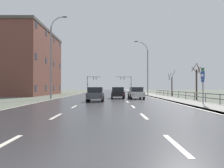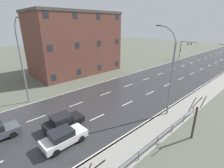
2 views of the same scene
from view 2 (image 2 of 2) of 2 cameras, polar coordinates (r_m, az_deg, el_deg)
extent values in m
cube|color=#5B6051|center=(35.10, 17.45, 1.64)|extent=(160.00, 160.00, 0.12)
cube|color=#303033|center=(45.60, 25.12, 4.89)|extent=(14.00, 120.00, 0.02)
cube|color=beige|center=(21.72, -24.64, -10.78)|extent=(0.16, 2.20, 0.01)
cube|color=beige|center=(23.55, -12.22, -6.81)|extent=(0.16, 2.20, 0.01)
cube|color=beige|center=(26.38, -2.19, -3.32)|extent=(0.16, 2.20, 0.01)
cube|color=beige|center=(29.93, 5.63, -0.50)|extent=(0.16, 2.20, 0.01)
cube|color=beige|center=(33.97, 11.70, 1.70)|extent=(0.16, 2.20, 0.01)
cube|color=beige|center=(38.34, 16.43, 3.40)|extent=(0.16, 2.20, 0.01)
cube|color=beige|center=(42.95, 20.19, 4.73)|extent=(0.16, 2.20, 0.01)
cube|color=beige|center=(47.72, 23.21, 5.79)|extent=(0.16, 2.20, 0.01)
cube|color=beige|center=(52.62, 25.69, 6.63)|extent=(0.16, 2.20, 0.01)
cube|color=beige|center=(57.61, 27.75, 7.33)|extent=(0.16, 2.20, 0.01)
cube|color=beige|center=(62.66, 29.48, 7.90)|extent=(0.16, 2.20, 0.01)
cube|color=beige|center=(67.77, 30.96, 8.38)|extent=(0.16, 2.20, 0.01)
cube|color=beige|center=(72.92, 32.23, 8.79)|extent=(0.16, 2.20, 0.01)
cube|color=beige|center=(78.10, 33.34, 9.15)|extent=(0.16, 2.20, 0.01)
cube|color=beige|center=(17.95, -19.42, -16.95)|extent=(0.16, 2.20, 0.01)
cube|color=beige|center=(20.13, -5.12, -11.36)|extent=(0.16, 2.20, 0.01)
cube|color=beige|center=(23.38, 5.39, -6.63)|extent=(0.16, 2.20, 0.01)
cube|color=beige|center=(27.31, 12.98, -3.00)|extent=(0.16, 2.20, 0.01)
cube|color=beige|center=(31.69, 18.53, -0.29)|extent=(0.16, 2.20, 0.01)
cube|color=beige|center=(36.34, 22.70, 1.74)|extent=(0.16, 2.20, 0.01)
cube|color=beige|center=(41.17, 25.91, 3.30)|extent=(0.16, 2.20, 0.01)
cube|color=beige|center=(46.13, 28.44, 4.53)|extent=(0.16, 2.20, 0.01)
cube|color=beige|center=(51.18, 30.49, 5.50)|extent=(0.16, 2.20, 0.01)
cube|color=beige|center=(56.29, 32.17, 6.30)|extent=(0.16, 2.20, 0.01)
cube|color=beige|center=(61.46, 33.57, 6.96)|extent=(0.16, 2.20, 0.01)
cube|color=beige|center=(43.67, 33.33, 2.86)|extent=(0.16, 120.00, 0.01)
cube|color=beige|center=(48.43, 17.68, 6.66)|extent=(0.16, 120.00, 0.01)
cube|color=slate|center=(43.61, 33.63, 2.83)|extent=(0.16, 120.00, 0.12)
cylinder|color=#515459|center=(14.63, 9.18, -23.36)|extent=(0.07, 0.07, 1.00)
cylinder|color=#515459|center=(16.36, 15.32, -18.42)|extent=(0.07, 0.07, 1.00)
cylinder|color=#515459|center=(18.33, 19.95, -14.34)|extent=(0.07, 0.07, 1.00)
cylinder|color=#515459|center=(20.46, 23.53, -11.02)|extent=(0.07, 0.07, 1.00)
cylinder|color=#515459|center=(22.71, 26.36, -8.31)|extent=(0.07, 0.07, 1.00)
cylinder|color=slate|center=(20.02, 19.64, 0.98)|extent=(0.20, 0.20, 8.68)
cylinder|color=slate|center=(19.19, 20.78, 14.79)|extent=(0.52, 0.11, 0.95)
cylinder|color=slate|center=(19.44, 19.37, 17.20)|extent=(0.88, 0.11, 0.66)
cylinder|color=slate|center=(19.88, 17.10, 18.56)|extent=(1.01, 0.11, 0.28)
cube|color=#333335|center=(20.14, 15.85, 18.79)|extent=(0.56, 0.24, 0.12)
cylinder|color=slate|center=(24.98, -28.41, 4.73)|extent=(0.20, 0.20, 9.82)
cylinder|color=slate|center=(24.17, -30.43, 16.80)|extent=(0.45, 0.11, 0.81)
cylinder|color=slate|center=(23.67, -30.39, 18.31)|extent=(0.75, 0.11, 0.57)
cylinder|color=slate|center=(22.94, -30.05, 19.19)|extent=(0.85, 0.11, 0.25)
cube|color=#333335|center=(22.54, -29.78, 19.32)|extent=(0.56, 0.24, 0.12)
cylinder|color=#38383A|center=(57.73, 22.42, 10.93)|extent=(0.18, 0.18, 5.54)
cylinder|color=#38383A|center=(56.48, 25.01, 13.00)|extent=(4.83, 0.12, 0.12)
cube|color=black|center=(56.63, 24.70, 12.49)|extent=(0.20, 0.28, 0.80)
sphere|color=#2D2D2D|center=(56.46, 24.68, 12.74)|extent=(0.14, 0.14, 0.14)
sphere|color=#2D2D2D|center=(56.49, 24.64, 12.48)|extent=(0.14, 0.14, 0.14)
sphere|color=green|center=(56.51, 24.60, 12.23)|extent=(0.14, 0.14, 0.14)
cube|color=black|center=(56.26, 25.61, 12.32)|extent=(0.20, 0.28, 0.80)
sphere|color=#2D2D2D|center=(56.10, 25.59, 12.57)|extent=(0.14, 0.14, 0.14)
sphere|color=#2D2D2D|center=(56.12, 25.55, 12.31)|extent=(0.14, 0.14, 0.14)
sphere|color=green|center=(56.15, 25.51, 12.05)|extent=(0.14, 0.14, 0.14)
cube|color=black|center=(57.61, 22.57, 10.72)|extent=(0.18, 0.12, 0.32)
cube|color=silver|center=(16.50, -16.07, -17.49)|extent=(1.87, 4.15, 0.64)
cube|color=black|center=(16.05, -17.09, -16.04)|extent=(1.61, 2.04, 0.60)
cube|color=slate|center=(16.41, -14.08, -14.92)|extent=(1.41, 0.12, 0.51)
cylinder|color=black|center=(16.61, -10.52, -18.05)|extent=(0.24, 0.67, 0.66)
cylinder|color=black|center=(17.74, -13.61, -15.54)|extent=(0.24, 0.67, 0.66)
cylinder|color=black|center=(15.72, -18.71, -21.51)|extent=(0.24, 0.67, 0.66)
cylinder|color=black|center=(16.90, -21.32, -18.51)|extent=(0.24, 0.67, 0.66)
cube|color=red|center=(16.41, -23.77, -18.79)|extent=(0.16, 0.04, 0.14)
cube|color=red|center=(15.42, -21.80, -21.32)|extent=(0.16, 0.04, 0.14)
cube|color=slate|center=(19.56, -33.63, -11.86)|extent=(1.40, 0.10, 0.51)
cylinder|color=black|center=(19.38, -30.92, -14.80)|extent=(0.23, 0.66, 0.66)
cylinder|color=black|center=(20.76, -32.04, -12.65)|extent=(0.23, 0.66, 0.66)
cube|color=black|center=(18.72, -16.20, -12.55)|extent=(1.77, 4.11, 0.64)
cube|color=black|center=(18.32, -17.10, -11.16)|extent=(1.57, 2.00, 0.60)
cube|color=slate|center=(18.67, -14.46, -10.31)|extent=(1.40, 0.08, 0.51)
cylinder|color=black|center=(18.77, -11.42, -13.16)|extent=(0.22, 0.66, 0.66)
cylinder|color=black|center=(19.98, -13.93, -11.16)|extent=(0.22, 0.66, 0.66)
cylinder|color=black|center=(17.86, -18.59, -15.82)|extent=(0.22, 0.66, 0.66)
cylinder|color=black|center=(19.13, -20.72, -13.49)|extent=(0.22, 0.66, 0.66)
cube|color=red|center=(18.65, -22.84, -13.57)|extent=(0.16, 0.04, 0.14)
cube|color=red|center=(17.59, -21.23, -15.53)|extent=(0.16, 0.04, 0.14)
cube|color=brown|center=(38.55, -12.58, 13.28)|extent=(10.33, 18.28, 12.46)
cube|color=#4C4742|center=(38.38, -13.36, 22.92)|extent=(10.54, 18.65, 0.50)
cube|color=#282D38|center=(31.43, -19.39, 2.10)|extent=(0.04, 0.90, 1.10)
cube|color=#282D38|center=(33.75, -11.24, 4.07)|extent=(0.04, 0.90, 1.10)
cube|color=#282D38|center=(36.70, -4.23, 5.69)|extent=(0.04, 0.90, 1.10)
cube|color=#282D38|center=(40.13, 1.69, 6.98)|extent=(0.04, 0.90, 1.10)
cube|color=#282D38|center=(30.33, -20.54, 11.53)|extent=(0.04, 0.90, 1.10)
cube|color=#282D38|center=(32.73, -11.87, 12.90)|extent=(0.04, 0.90, 1.10)
cube|color=#282D38|center=(35.76, -4.45, 13.83)|extent=(0.04, 0.90, 1.10)
cube|color=#282D38|center=(39.28, 1.77, 14.44)|extent=(0.04, 0.90, 1.10)
cube|color=#282D38|center=(30.11, -21.83, 21.38)|extent=(0.04, 0.90, 1.10)
cube|color=#282D38|center=(32.53, -12.57, 22.06)|extent=(0.04, 0.90, 1.10)
cube|color=#282D38|center=(35.58, -4.69, 22.24)|extent=(0.04, 0.90, 1.10)
cube|color=#282D38|center=(39.11, 1.86, 22.09)|extent=(0.04, 0.90, 1.10)
cylinder|color=#423328|center=(8.91, -4.73, -26.15)|extent=(0.81, 0.31, 1.08)
cylinder|color=#423328|center=(17.84, 26.49, -11.91)|extent=(0.20, 0.20, 3.35)
cylinder|color=#423328|center=(17.00, 28.89, -5.55)|extent=(0.54, 0.69, 1.57)
cylinder|color=#423328|center=(17.24, 25.93, -6.33)|extent=(0.18, 1.05, 1.19)
cylinder|color=#423328|center=(17.30, 27.19, -5.79)|extent=(0.68, 0.52, 1.28)
camera|label=1|loc=(28.47, -91.23, -19.95)|focal=33.12mm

